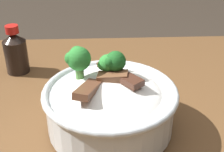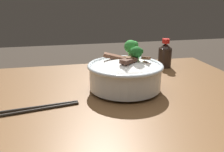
{
  "view_description": "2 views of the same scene",
  "coord_description": "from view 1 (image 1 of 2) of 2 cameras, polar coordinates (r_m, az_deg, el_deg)",
  "views": [
    {
      "loc": [
        -0.32,
        0.06,
        1.14
      ],
      "look_at": [
        0.16,
        0.04,
        0.88
      ],
      "focal_mm": 48.82,
      "sensor_mm": 36.0,
      "label": 1
    },
    {
      "loc": [
        -0.08,
        -0.65,
        1.07
      ],
      "look_at": [
        0.08,
        0.04,
        0.84
      ],
      "focal_mm": 38.95,
      "sensor_mm": 36.0,
      "label": 2
    }
  ],
  "objects": [
    {
      "name": "soy_sauce_bottle",
      "position": [
        0.76,
        -17.58,
        4.28
      ],
      "size": [
        0.05,
        0.05,
        0.12
      ],
      "color": "black",
      "rests_on": "dining_table"
    },
    {
      "name": "rice_bowl",
      "position": [
        0.53,
        -0.43,
        -4.91
      ],
      "size": [
        0.23,
        0.23,
        0.15
      ],
      "color": "silver",
      "rests_on": "dining_table"
    }
  ]
}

